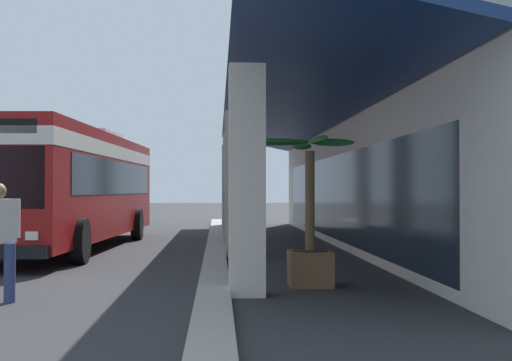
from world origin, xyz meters
name	(u,v)px	position (x,y,z in m)	size (l,w,h in m)	color
ground	(323,246)	(0.00, 8.00, 0.00)	(120.00, 120.00, 0.00)	#2D2D30
curb_strip	(216,243)	(-0.22, 4.89, 0.06)	(28.16, 0.50, 0.12)	#9E998E
transit_bus	(71,181)	(0.51, 0.90, 1.85)	(11.34, 3.24, 3.34)	maroon
potted_palm	(309,244)	(7.71, 6.48, 0.71)	(1.48, 1.86, 2.52)	brown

